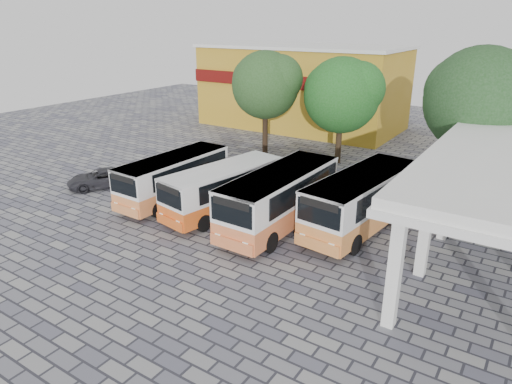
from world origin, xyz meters
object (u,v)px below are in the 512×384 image
Objects in this scene: bus_centre_left at (224,187)px; bus_far_right at (362,198)px; bus_far_left at (174,175)px; parked_car at (101,178)px; bus_centre_right at (280,196)px.

bus_far_right reaches higher than bus_centre_left.
bus_far_left reaches higher than parked_car.
bus_far_left is at bearing -168.25° from bus_centre_left.
bus_far_left is 11.52m from bus_far_right.
bus_centre_left is at bearing -177.10° from bus_centre_right.
bus_far_right is at bearing 13.18° from bus_far_left.
bus_far_right is (7.48, 2.24, 0.18)m from bus_centre_left.
bus_centre_right is at bearing -144.38° from bus_far_right.
bus_centre_left is 1.84× the size of parked_car.
bus_centre_left is 0.91× the size of bus_far_right.
bus_centre_left is 0.93× the size of bus_centre_right.
bus_far_left is 1.79× the size of parked_car.
bus_far_left is 0.98× the size of bus_centre_left.
bus_far_left reaches higher than bus_centre_left.
bus_centre_left is 9.75m from parked_car.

